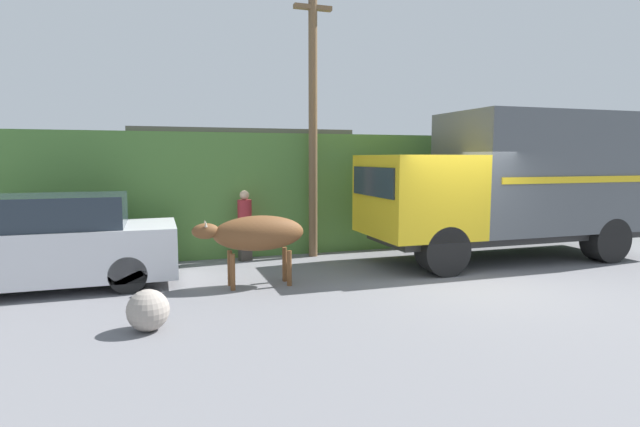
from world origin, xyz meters
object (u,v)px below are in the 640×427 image
(parked_suv, at_px, (48,244))
(pedestrian_on_hill, at_px, (245,222))
(cargo_truck, at_px, (519,181))
(brown_cow, at_px, (256,234))
(utility_pole, at_px, (313,113))
(roadside_rock, at_px, (148,310))

(parked_suv, distance_m, pedestrian_on_hill, 4.04)
(cargo_truck, distance_m, parked_suv, 10.00)
(brown_cow, xyz_separation_m, utility_pole, (1.84, 2.38, 2.45))
(roadside_rock, bearing_deg, utility_pole, 49.14)
(brown_cow, height_order, parked_suv, parked_suv)
(cargo_truck, height_order, utility_pole, utility_pole)
(parked_suv, relative_size, utility_pole, 0.68)
(brown_cow, distance_m, parked_suv, 3.77)
(cargo_truck, distance_m, pedestrian_on_hill, 6.45)
(roadside_rock, bearing_deg, parked_suv, 120.44)
(cargo_truck, bearing_deg, parked_suv, -179.11)
(parked_suv, distance_m, utility_pole, 6.21)
(parked_suv, bearing_deg, utility_pole, 12.44)
(brown_cow, xyz_separation_m, pedestrian_on_hill, (0.18, 2.35, -0.08))
(brown_cow, distance_m, pedestrian_on_hill, 2.36)
(utility_pole, xyz_separation_m, roadside_rock, (-3.73, -4.32, -3.14))
(cargo_truck, xyz_separation_m, brown_cow, (-6.31, -0.59, -0.86))
(brown_cow, distance_m, utility_pole, 3.88)
(cargo_truck, distance_m, utility_pole, 5.07)
(cargo_truck, height_order, roadside_rock, cargo_truck)
(cargo_truck, relative_size, parked_suv, 1.53)
(cargo_truck, xyz_separation_m, pedestrian_on_hill, (-6.13, 1.76, -0.94))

